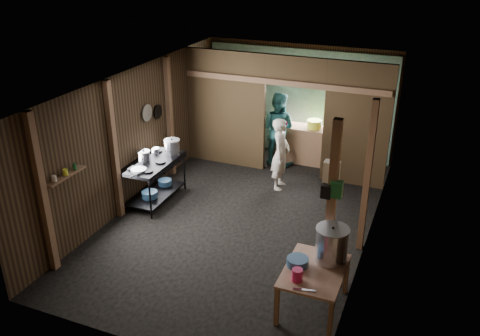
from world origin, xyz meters
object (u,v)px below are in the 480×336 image
at_px(pink_bucket, 297,275).
at_px(cook, 281,154).
at_px(yellow_tub, 314,124).
at_px(gas_range, 154,181).
at_px(stove_pot_large, 172,147).
at_px(prep_table, 313,289).
at_px(stock_pot, 332,245).

distance_m(pink_bucket, cook, 4.03).
bearing_deg(yellow_tub, cook, -101.33).
height_order(gas_range, pink_bucket, gas_range).
bearing_deg(stove_pot_large, gas_range, -109.68).
height_order(prep_table, stove_pot_large, stove_pot_large).
bearing_deg(yellow_tub, gas_range, -128.79).
xyz_separation_m(stove_pot_large, stock_pot, (3.69, -2.13, -0.09)).
bearing_deg(gas_range, stove_pot_large, 70.32).
xyz_separation_m(prep_table, stock_pot, (0.15, 0.30, 0.58)).
bearing_deg(cook, gas_range, 120.89).
xyz_separation_m(gas_range, yellow_tub, (2.40, 2.99, 0.52)).
bearing_deg(prep_table, cook, 115.02).
height_order(stove_pot_large, yellow_tub, stove_pot_large).
distance_m(stock_pot, yellow_tub, 4.87).
height_order(pink_bucket, cook, cook).
relative_size(stove_pot_large, stock_pot, 0.59).
bearing_deg(prep_table, pink_bucket, -116.39).
bearing_deg(gas_range, stock_pot, -23.21).
xyz_separation_m(stock_pot, cook, (-1.75, 3.14, -0.15)).
height_order(stove_pot_large, stock_pot, stock_pot).
distance_m(prep_table, pink_bucket, 0.54).
bearing_deg(stove_pot_large, pink_bucket, -39.07).
distance_m(stove_pot_large, stock_pot, 4.26).
relative_size(prep_table, yellow_tub, 3.31).
xyz_separation_m(stove_pot_large, yellow_tub, (2.23, 2.52, -0.05)).
distance_m(pink_bucket, yellow_tub, 5.39).
distance_m(prep_table, cook, 3.82).
bearing_deg(prep_table, stove_pot_large, 145.56).
height_order(gas_range, prep_table, gas_range).
relative_size(prep_table, cook, 0.73).
height_order(prep_table, stock_pot, stock_pot).
bearing_deg(prep_table, stock_pot, 63.65).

